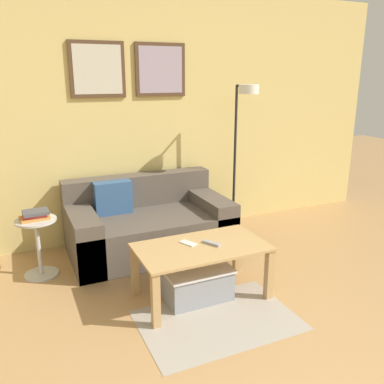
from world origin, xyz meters
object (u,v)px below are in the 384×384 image
storage_bin (196,282)px  cell_phone (188,243)px  coffee_table (201,255)px  remote_control (212,243)px  book_stack (35,215)px  couch (148,225)px  side_table (38,242)px  floor_lamp (242,137)px

storage_bin → cell_phone: (-0.03, 0.08, 0.30)m
coffee_table → remote_control: 0.12m
book_stack → remote_control: (1.22, -0.91, -0.12)m
remote_control → book_stack: bearing=114.2°
couch → side_table: size_ratio=2.96×
cell_phone → remote_control: bearing=-54.2°
coffee_table → remote_control: size_ratio=6.73×
couch → side_table: (-1.03, -0.14, 0.06)m
coffee_table → cell_phone: 0.14m
coffee_table → couch: bearing=95.5°
storage_bin → remote_control: bearing=-4.9°
side_table → book_stack: book_stack is taller
floor_lamp → remote_control: floor_lamp is taller
couch → storage_bin: (0.05, -1.03, -0.13)m
coffee_table → cell_phone: size_ratio=7.21×
couch → storage_bin: bearing=-87.0°
storage_bin → book_stack: size_ratio=2.14×
couch → coffee_table: (0.10, -1.03, 0.10)m
floor_lamp → cell_phone: bearing=-137.6°
storage_bin → book_stack: bearing=140.5°
coffee_table → storage_bin: bearing=175.0°
storage_bin → floor_lamp: 1.71m
side_table → remote_control: (1.22, -0.90, 0.13)m
remote_control → floor_lamp: bearing=20.8°
couch → coffee_table: 1.04m
remote_control → storage_bin: bearing=146.0°
couch → remote_control: bearing=-80.0°
coffee_table → book_stack: size_ratio=4.09×
book_stack → cell_phone: 1.34m
floor_lamp → book_stack: (-2.08, -0.12, -0.52)m
remote_control → couch: bearing=70.9°
storage_bin → book_stack: (-1.09, 0.90, 0.43)m
book_stack → cell_phone: book_stack is taller
couch → book_stack: 1.09m
storage_bin → side_table: side_table is taller
coffee_table → side_table: bearing=141.6°
couch → floor_lamp: 1.33m
couch → book_stack: couch is taller
coffee_table → floor_lamp: (0.95, 1.02, 0.72)m
coffee_table → cell_phone: (-0.08, 0.08, 0.08)m
coffee_table → book_stack: book_stack is taller
floor_lamp → coffee_table: bearing=-133.0°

